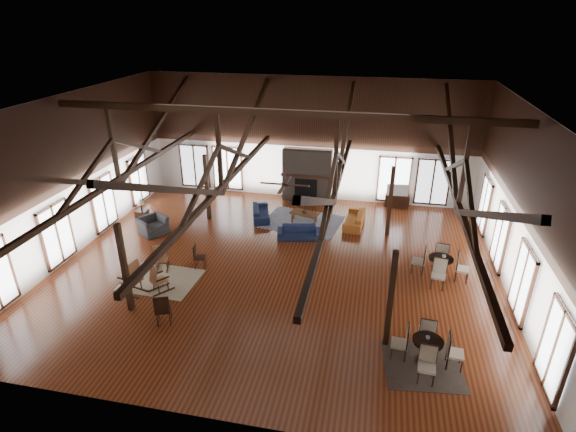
% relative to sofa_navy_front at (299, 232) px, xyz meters
% --- Properties ---
extents(floor, '(16.00, 16.00, 0.00)m').
position_rel_sofa_navy_front_xyz_m(floor, '(-0.38, -2.44, -0.26)').
color(floor, '#633114').
rests_on(floor, ground).
extents(ceiling, '(16.00, 14.00, 0.02)m').
position_rel_sofa_navy_front_xyz_m(ceiling, '(-0.38, -2.44, 5.74)').
color(ceiling, black).
rests_on(ceiling, wall_back).
extents(wall_back, '(16.00, 0.02, 6.00)m').
position_rel_sofa_navy_front_xyz_m(wall_back, '(-0.38, 4.56, 2.74)').
color(wall_back, white).
rests_on(wall_back, floor).
extents(wall_front, '(16.00, 0.02, 6.00)m').
position_rel_sofa_navy_front_xyz_m(wall_front, '(-0.38, -9.44, 2.74)').
color(wall_front, white).
rests_on(wall_front, floor).
extents(wall_left, '(0.02, 14.00, 6.00)m').
position_rel_sofa_navy_front_xyz_m(wall_left, '(-8.38, -2.44, 2.74)').
color(wall_left, white).
rests_on(wall_left, floor).
extents(wall_right, '(0.02, 14.00, 6.00)m').
position_rel_sofa_navy_front_xyz_m(wall_right, '(7.62, -2.44, 2.74)').
color(wall_right, white).
rests_on(wall_right, floor).
extents(roof_truss, '(15.60, 14.07, 3.14)m').
position_rel_sofa_navy_front_xyz_m(roof_truss, '(-0.38, -2.44, 3.76)').
color(roof_truss, black).
rests_on(roof_truss, wall_back).
extents(post_grid, '(8.16, 7.16, 3.05)m').
position_rel_sofa_navy_front_xyz_m(post_grid, '(-0.38, -2.44, 1.26)').
color(post_grid, black).
rests_on(post_grid, floor).
extents(fireplace, '(2.50, 0.69, 2.60)m').
position_rel_sofa_navy_front_xyz_m(fireplace, '(-0.38, 4.23, 1.02)').
color(fireplace, brown).
rests_on(fireplace, floor).
extents(ceiling_fan, '(1.60, 1.60, 0.75)m').
position_rel_sofa_navy_front_xyz_m(ceiling_fan, '(0.12, -3.44, 3.47)').
color(ceiling_fan, black).
rests_on(ceiling_fan, roof_truss).
extents(sofa_navy_front, '(1.92, 1.05, 0.53)m').
position_rel_sofa_navy_front_xyz_m(sofa_navy_front, '(0.00, 0.00, 0.00)').
color(sofa_navy_front, '#172041').
rests_on(sofa_navy_front, floor).
extents(sofa_navy_left, '(1.96, 1.22, 0.53)m').
position_rel_sofa_navy_front_xyz_m(sofa_navy_left, '(-2.08, 1.65, 0.00)').
color(sofa_navy_left, '#151D3C').
rests_on(sofa_navy_left, floor).
extents(sofa_orange, '(2.03, 0.91, 0.58)m').
position_rel_sofa_navy_front_xyz_m(sofa_orange, '(2.18, 1.78, 0.02)').
color(sofa_orange, '#A5581F').
rests_on(sofa_orange, floor).
extents(coffee_table, '(1.37, 0.99, 0.47)m').
position_rel_sofa_navy_front_xyz_m(coffee_table, '(-0.05, 1.58, 0.15)').
color(coffee_table, brown).
rests_on(coffee_table, floor).
extents(vase, '(0.26, 0.26, 0.21)m').
position_rel_sofa_navy_front_xyz_m(vase, '(-0.03, 1.51, 0.31)').
color(vase, '#B2B2B2').
rests_on(vase, coffee_table).
extents(armchair, '(1.43, 1.47, 0.72)m').
position_rel_sofa_navy_front_xyz_m(armchair, '(-6.22, -0.80, 0.10)').
color(armchair, '#2B2B2E').
rests_on(armchair, floor).
extents(side_table_lamp, '(0.47, 0.47, 1.20)m').
position_rel_sofa_navy_front_xyz_m(side_table_lamp, '(-7.12, 0.02, 0.19)').
color(side_table_lamp, black).
rests_on(side_table_lamp, floor).
extents(rocking_chair_a, '(0.67, 0.90, 1.04)m').
position_rel_sofa_navy_front_xyz_m(rocking_chair_a, '(-4.52, -3.47, 0.22)').
color(rocking_chair_a, '#966439').
rests_on(rocking_chair_a, floor).
extents(rocking_chair_b, '(0.82, 0.90, 1.04)m').
position_rel_sofa_navy_front_xyz_m(rocking_chair_b, '(-3.99, -4.83, 0.22)').
color(rocking_chair_b, '#966439').
rests_on(rocking_chair_b, floor).
extents(rocking_chair_c, '(1.03, 0.71, 1.22)m').
position_rel_sofa_navy_front_xyz_m(rocking_chair_c, '(-4.73, -5.07, 0.31)').
color(rocking_chair_c, '#966439').
rests_on(rocking_chair_c, floor).
extents(side_chair_a, '(0.47, 0.47, 0.94)m').
position_rel_sofa_navy_front_xyz_m(side_chair_a, '(-3.25, -3.08, 0.28)').
color(side_chair_a, black).
rests_on(side_chair_a, floor).
extents(side_chair_b, '(0.58, 0.58, 1.07)m').
position_rel_sofa_navy_front_xyz_m(side_chair_b, '(-3.00, -6.43, 0.36)').
color(side_chair_b, black).
rests_on(side_chair_b, floor).
extents(cafe_table_near, '(1.94, 1.94, 1.00)m').
position_rel_sofa_navy_front_xyz_m(cafe_table_near, '(4.68, -6.46, 0.24)').
color(cafe_table_near, black).
rests_on(cafe_table_near, floor).
extents(cafe_table_far, '(2.04, 2.04, 1.05)m').
position_rel_sofa_navy_front_xyz_m(cafe_table_far, '(5.46, -1.90, 0.26)').
color(cafe_table_far, black).
rests_on(cafe_table_far, floor).
extents(cup_near, '(0.13, 0.13, 0.09)m').
position_rel_sofa_navy_front_xyz_m(cup_near, '(4.67, -6.41, 0.50)').
color(cup_near, '#B2B2B2').
rests_on(cup_near, cafe_table_near).
extents(cup_far, '(0.17, 0.17, 0.11)m').
position_rel_sofa_navy_front_xyz_m(cup_far, '(5.55, -1.86, 0.54)').
color(cup_far, '#B2B2B2').
rests_on(cup_far, cafe_table_far).
extents(tv_console, '(1.15, 0.43, 0.58)m').
position_rel_sofa_navy_front_xyz_m(tv_console, '(4.06, 4.31, 0.02)').
color(tv_console, black).
rests_on(tv_console, floor).
extents(television, '(1.00, 0.19, 0.57)m').
position_rel_sofa_navy_front_xyz_m(television, '(4.02, 4.31, 0.60)').
color(television, '#B2B2B2').
rests_on(television, tv_console).
extents(rug_tan, '(2.64, 2.12, 0.01)m').
position_rel_sofa_navy_front_xyz_m(rug_tan, '(-4.23, -4.16, -0.26)').
color(rug_tan, tan).
rests_on(rug_tan, floor).
extents(rug_navy, '(3.75, 3.05, 0.01)m').
position_rel_sofa_navy_front_xyz_m(rug_navy, '(-0.13, 1.58, -0.26)').
color(rug_navy, navy).
rests_on(rug_navy, floor).
extents(rug_dark, '(2.25, 2.09, 0.01)m').
position_rel_sofa_navy_front_xyz_m(rug_dark, '(4.61, -6.65, -0.26)').
color(rug_dark, black).
rests_on(rug_dark, floor).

